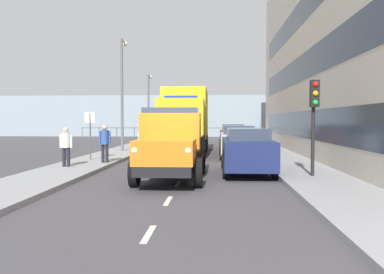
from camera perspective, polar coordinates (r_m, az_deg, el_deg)
ground_plane at (r=23.13m, az=0.52°, el=-2.51°), size 80.00×80.00×0.00m
sidewalk_left at (r=23.33m, az=11.71°, el=-2.34°), size 2.43×42.08×0.15m
sidewalk_right at (r=23.79m, az=-10.45°, el=-2.23°), size 2.43×42.08×0.15m
road_centreline_markings at (r=22.03m, az=0.37°, el=-2.75°), size 0.12×36.87×0.01m
building_terrace at (r=23.61m, az=23.10°, el=12.70°), size 6.36×27.95×12.57m
sea_horizon at (r=47.07m, az=2.03°, el=3.10°), size 80.00×0.80×5.00m
seawall_railing at (r=43.48m, az=1.91°, el=1.06°), size 28.08×0.08×1.20m
truck_vintage_orange at (r=12.99m, az=-3.07°, el=-1.25°), size 2.17×5.64×2.43m
lorry_cargo_yellow at (r=23.28m, az=-0.98°, el=2.64°), size 2.58×8.20×3.87m
car_navy_kerbside_near at (r=14.84m, az=8.03°, el=-1.89°), size 1.87×4.49×1.72m
car_silver_kerbside_1 at (r=20.91m, az=6.70°, el=-0.60°), size 1.93×4.55×1.72m
car_maroon_kerbside_2 at (r=27.27m, az=5.95°, el=0.13°), size 1.81×4.45×1.72m
car_white_oppositeside_0 at (r=24.73m, az=-4.79°, el=-0.11°), size 1.93×4.35×1.72m
car_red_oppositeside_1 at (r=31.48m, az=-3.01°, el=0.46°), size 1.97×4.66×1.72m
pedestrian_by_lamp at (r=16.45m, az=-17.96°, el=-0.93°), size 0.53×0.34×1.58m
pedestrian_near_railing at (r=17.57m, az=-12.65°, el=-0.51°), size 0.53×0.34×1.65m
traffic_light_near at (r=13.58m, az=17.44°, el=4.27°), size 0.28×0.41×3.20m
lamp_post_promenade at (r=24.25m, az=-10.14°, el=7.55°), size 0.32×1.14×6.79m
lamp_post_far at (r=33.20m, az=-6.33°, el=5.22°), size 0.32×1.14×5.70m
street_sign at (r=18.81m, az=-14.68°, el=1.38°), size 0.50×0.07×2.25m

